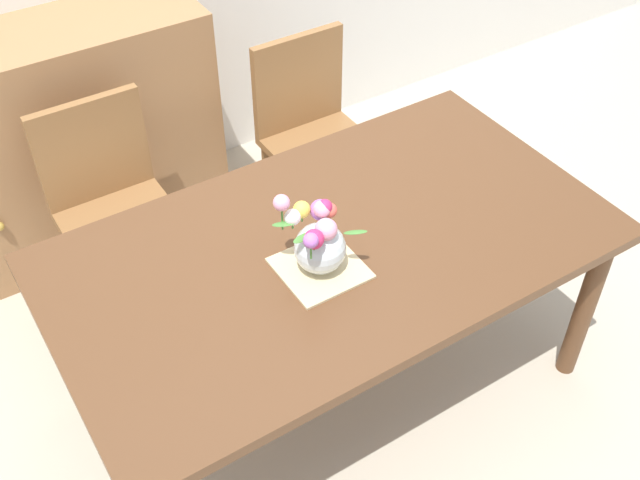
{
  "coord_description": "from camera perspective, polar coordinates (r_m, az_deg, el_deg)",
  "views": [
    {
      "loc": [
        -0.99,
        -1.48,
        2.39
      ],
      "look_at": [
        -0.1,
        -0.08,
        0.85
      ],
      "focal_mm": 43.34,
      "sensor_mm": 36.0,
      "label": 1
    }
  ],
  "objects": [
    {
      "name": "chair_left",
      "position": [
        3.03,
        -15.16,
        2.85
      ],
      "size": [
        0.42,
        0.42,
        0.9
      ],
      "rotation": [
        0.0,
        0.0,
        3.14
      ],
      "color": "olive",
      "rests_on": "ground_plane"
    },
    {
      "name": "flower_vase",
      "position": [
        2.27,
        -0.13,
        0.01
      ],
      "size": [
        0.24,
        0.2,
        0.26
      ],
      "color": "silver",
      "rests_on": "placemat"
    },
    {
      "name": "dresser",
      "position": [
        3.42,
        -19.41,
        6.47
      ],
      "size": [
        1.4,
        0.47,
        1.0
      ],
      "color": "#9E7047",
      "rests_on": "ground_plane"
    },
    {
      "name": "dining_table",
      "position": [
        2.49,
        0.9,
        -1.53
      ],
      "size": [
        1.78,
        1.0,
        0.73
      ],
      "color": "brown",
      "rests_on": "ground_plane"
    },
    {
      "name": "ground_plane",
      "position": [
        2.98,
        0.77,
        -10.59
      ],
      "size": [
        12.0,
        12.0,
        0.0
      ],
      "primitive_type": "plane",
      "color": "#B7AD99"
    },
    {
      "name": "placemat",
      "position": [
        2.34,
        0.0,
        -2.08
      ],
      "size": [
        0.25,
        0.25,
        0.01
      ],
      "primitive_type": "cube",
      "color": "#CCB789",
      "rests_on": "dining_table"
    },
    {
      "name": "chair_right",
      "position": [
        3.31,
        -0.57,
        8.31
      ],
      "size": [
        0.42,
        0.42,
        0.9
      ],
      "rotation": [
        0.0,
        0.0,
        3.14
      ],
      "color": "olive",
      "rests_on": "ground_plane"
    }
  ]
}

